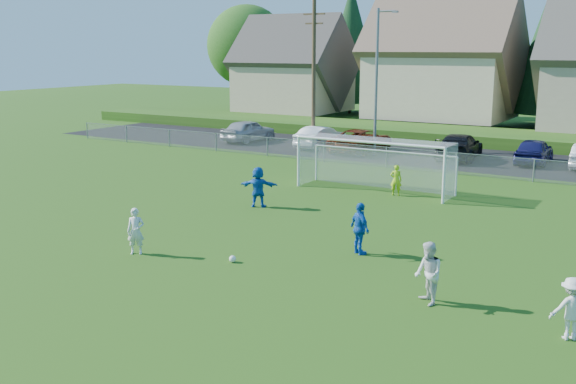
% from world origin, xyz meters
% --- Properties ---
extents(ground, '(160.00, 160.00, 0.00)m').
position_xyz_m(ground, '(0.00, 0.00, 0.00)').
color(ground, '#193D0C').
rests_on(ground, ground).
extents(asphalt_lot, '(60.00, 60.00, 0.00)m').
position_xyz_m(asphalt_lot, '(0.00, 27.50, 0.01)').
color(asphalt_lot, black).
rests_on(asphalt_lot, ground).
extents(grass_embankment, '(70.00, 6.00, 0.80)m').
position_xyz_m(grass_embankment, '(0.00, 35.00, 0.40)').
color(grass_embankment, '#1E420F').
rests_on(grass_embankment, ground).
extents(soccer_ball, '(0.22, 0.22, 0.22)m').
position_xyz_m(soccer_ball, '(0.61, 3.59, 0.11)').
color(soccer_ball, white).
rests_on(soccer_ball, ground).
extents(player_white_a, '(0.67, 0.61, 1.54)m').
position_xyz_m(player_white_a, '(-2.62, 2.68, 0.77)').
color(player_white_a, silver).
rests_on(player_white_a, ground).
extents(player_white_b, '(1.02, 1.04, 1.69)m').
position_xyz_m(player_white_b, '(7.11, 3.41, 0.84)').
color(player_white_b, silver).
rests_on(player_white_b, ground).
extents(player_white_c, '(1.12, 0.97, 1.50)m').
position_xyz_m(player_white_c, '(10.71, 3.01, 0.75)').
color(player_white_c, silver).
rests_on(player_white_c, ground).
extents(player_blue_a, '(1.08, 0.91, 1.73)m').
position_xyz_m(player_blue_a, '(3.68, 6.47, 0.87)').
color(player_blue_a, '#1351B4').
rests_on(player_blue_a, ground).
extents(player_blue_b, '(1.69, 1.07, 1.74)m').
position_xyz_m(player_blue_b, '(-2.91, 10.35, 0.87)').
color(player_blue_b, '#1351B4').
rests_on(player_blue_b, ground).
extents(goalkeeper, '(0.61, 0.49, 1.44)m').
position_xyz_m(goalkeeper, '(1.25, 15.50, 0.72)').
color(goalkeeper, '#9FCE18').
rests_on(goalkeeper, ground).
extents(car_a, '(2.24, 4.78, 1.58)m').
position_xyz_m(car_a, '(-14.82, 26.91, 0.79)').
color(car_a, '#A1A4A8').
rests_on(car_a, ground).
extents(car_b, '(1.86, 4.52, 1.46)m').
position_xyz_m(car_b, '(-8.87, 26.88, 0.73)').
color(car_b, white).
rests_on(car_b, ground).
extents(car_c, '(2.75, 5.50, 1.50)m').
position_xyz_m(car_c, '(-5.72, 26.58, 0.75)').
color(car_c, '#641F0B').
rests_on(car_c, ground).
extents(car_d, '(2.78, 5.57, 1.55)m').
position_xyz_m(car_d, '(0.61, 27.07, 0.78)').
color(car_d, black).
rests_on(car_d, ground).
extents(car_e, '(1.94, 4.47, 1.50)m').
position_xyz_m(car_e, '(4.82, 27.76, 0.75)').
color(car_e, '#141548').
rests_on(car_e, ground).
extents(soccer_goal, '(7.42, 1.90, 2.50)m').
position_xyz_m(soccer_goal, '(0.00, 16.05, 1.63)').
color(soccer_goal, white).
rests_on(soccer_goal, ground).
extents(chainlink_fence, '(52.06, 0.06, 1.20)m').
position_xyz_m(chainlink_fence, '(0.00, 22.00, 0.63)').
color(chainlink_fence, gray).
rests_on(chainlink_fence, ground).
extents(streetlight, '(1.38, 0.18, 9.00)m').
position_xyz_m(streetlight, '(-4.45, 26.00, 4.84)').
color(streetlight, slate).
rests_on(streetlight, ground).
extents(utility_pole, '(1.60, 0.26, 10.00)m').
position_xyz_m(utility_pole, '(-9.50, 27.00, 5.15)').
color(utility_pole, '#473321').
rests_on(utility_pole, ground).
extents(houses_row, '(53.90, 11.45, 13.27)m').
position_xyz_m(houses_row, '(1.97, 42.46, 7.33)').
color(houses_row, tan).
rests_on(houses_row, ground).
extents(tree_row, '(65.98, 12.36, 13.80)m').
position_xyz_m(tree_row, '(1.04, 48.74, 6.91)').
color(tree_row, '#382616').
rests_on(tree_row, ground).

